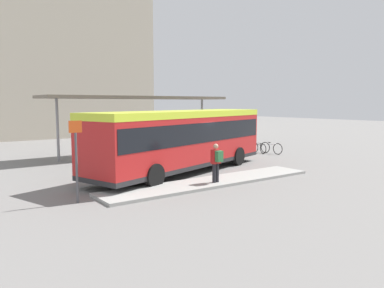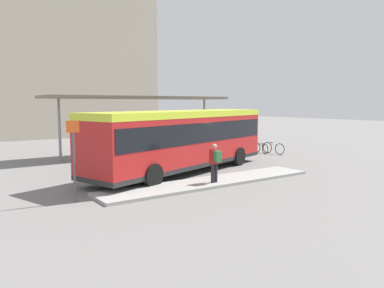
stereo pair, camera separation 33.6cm
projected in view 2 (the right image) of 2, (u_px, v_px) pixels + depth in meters
ground_plane at (183, 172)px, 18.45m from camera, size 120.00×120.00×0.00m
curb_island at (211, 182)px, 15.81m from camera, size 10.09×1.80×0.12m
city_bus at (183, 136)px, 18.26m from camera, size 11.29×5.78×3.01m
pedestrian_waiting at (215, 160)px, 15.33m from camera, size 0.41×0.43×1.61m
bicycle_white at (273, 148)px, 24.98m from camera, size 0.48×1.78×0.77m
bicycle_black at (261, 148)px, 25.46m from camera, size 0.48×1.54×0.67m
station_shelter at (140, 98)px, 24.66m from camera, size 12.43×3.19×3.83m
potted_planter_near_shelter at (163, 145)px, 23.29m from camera, size 0.96×0.96×1.47m
platform_sign at (74, 157)px, 12.65m from camera, size 0.44×0.08×2.80m
station_building at (33, 46)px, 40.45m from camera, size 22.09×15.20×19.00m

